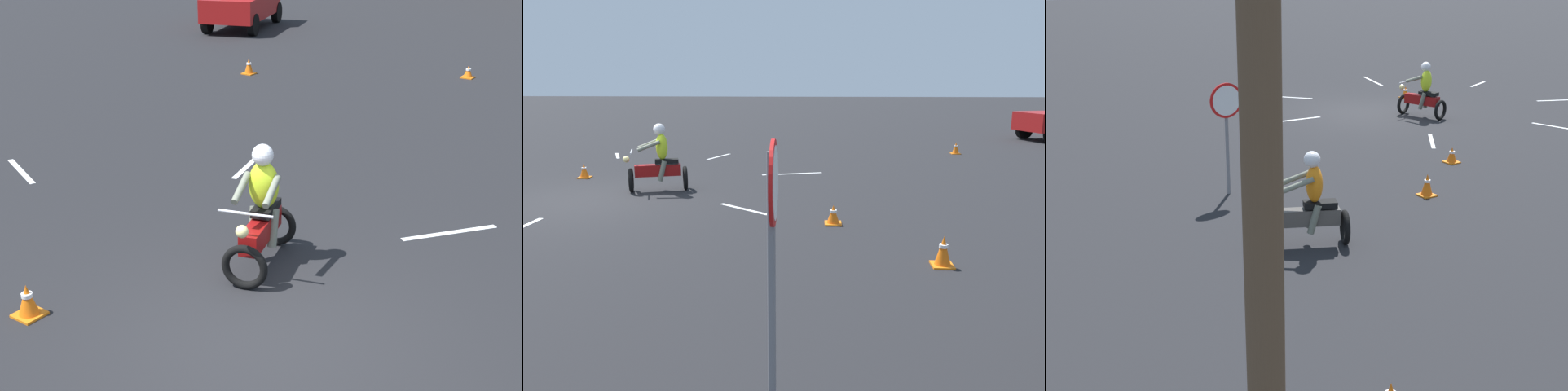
% 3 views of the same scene
% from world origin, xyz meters
% --- Properties ---
extents(ground_plane, '(120.00, 120.00, 0.00)m').
position_xyz_m(ground_plane, '(0.00, 0.00, 0.00)').
color(ground_plane, black).
extents(motorcycle_rider_foreground, '(1.00, 1.56, 1.66)m').
position_xyz_m(motorcycle_rider_foreground, '(-1.04, 1.44, 0.73)').
color(motorcycle_rider_foreground, black).
rests_on(motorcycle_rider_foreground, ground).
extents(stop_sign, '(0.70, 0.08, 2.30)m').
position_xyz_m(stop_sign, '(7.15, 4.83, 1.63)').
color(stop_sign, slate).
rests_on(stop_sign, ground).
extents(traffic_cone_near_left, '(0.32, 0.32, 0.47)m').
position_xyz_m(traffic_cone_near_left, '(3.80, 7.13, 0.23)').
color(traffic_cone_near_left, orange).
rests_on(traffic_cone_near_left, ground).
extents(traffic_cone_mid_center, '(0.32, 0.32, 0.38)m').
position_xyz_m(traffic_cone_mid_center, '(1.67, 5.59, 0.18)').
color(traffic_cone_mid_center, orange).
rests_on(traffic_cone_mid_center, ground).
extents(traffic_cone_far_center, '(0.32, 0.32, 0.41)m').
position_xyz_m(traffic_cone_far_center, '(-2.54, -1.15, 0.20)').
color(traffic_cone_far_center, orange).
rests_on(traffic_cone_far_center, ground).
extents(traffic_cone_far_left, '(0.32, 0.32, 0.43)m').
position_xyz_m(traffic_cone_far_left, '(-7.62, 10.45, 0.21)').
color(traffic_cone_far_left, orange).
rests_on(traffic_cone_far_left, ground).
extents(lane_stripe_ne, '(1.03, 1.27, 0.01)m').
position_xyz_m(lane_stripe_ne, '(0.67, 3.78, 0.00)').
color(lane_stripe_ne, silver).
rests_on(lane_stripe_ne, ground).
extents(lane_stripe_n, '(0.55, 1.74, 0.01)m').
position_xyz_m(lane_stripe_n, '(-3.44, 4.63, 0.00)').
color(lane_stripe_n, silver).
rests_on(lane_stripe_n, ground).
extents(lane_stripe_nw, '(1.36, 0.65, 0.01)m').
position_xyz_m(lane_stripe_nw, '(-6.55, 1.93, 0.00)').
color(lane_stripe_nw, silver).
rests_on(lane_stripe_nw, ground).
extents(lane_stripe_sw, '(1.25, 0.60, 0.01)m').
position_xyz_m(lane_stripe_sw, '(-6.56, -1.73, 0.00)').
color(lane_stripe_sw, silver).
rests_on(lane_stripe_sw, ground).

